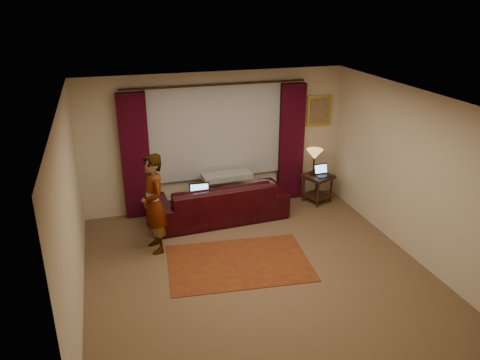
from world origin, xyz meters
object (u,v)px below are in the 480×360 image
object	(u,v)px
laptop_table	(323,171)
tiffany_lamp	(314,162)
end_table	(317,188)
laptop_sofa	(200,193)
sofa	(219,194)
person	(154,204)

from	to	relation	value
laptop_table	tiffany_lamp	bearing A→B (deg)	133.74
end_table	tiffany_lamp	xyz separation A→B (m)	(-0.08, 0.05, 0.55)
laptop_sofa	end_table	bearing A→B (deg)	13.47
tiffany_lamp	sofa	bearing A→B (deg)	-173.84
laptop_table	sofa	bearing A→B (deg)	177.96
tiffany_lamp	person	distance (m)	3.39
laptop_sofa	tiffany_lamp	size ratio (longest dim) A/B	0.76
sofa	tiffany_lamp	distance (m)	2.01
laptop_sofa	person	bearing A→B (deg)	-138.50
laptop_sofa	end_table	size ratio (longest dim) A/B	0.68
person	tiffany_lamp	bearing A→B (deg)	95.60
laptop_table	person	size ratio (longest dim) A/B	0.20
person	end_table	bearing A→B (deg)	94.34
tiffany_lamp	laptop_table	size ratio (longest dim) A/B	1.61
sofa	tiffany_lamp	bearing A→B (deg)	-176.77
tiffany_lamp	person	world-z (taller)	person
laptop_sofa	end_table	distance (m)	2.48
laptop_sofa	sofa	bearing A→B (deg)	30.44
laptop_sofa	tiffany_lamp	xyz separation A→B (m)	(2.36, 0.39, 0.21)
person	laptop_table	bearing A→B (deg)	92.78
laptop_sofa	tiffany_lamp	bearing A→B (deg)	15.03
laptop_table	end_table	bearing A→B (deg)	126.08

